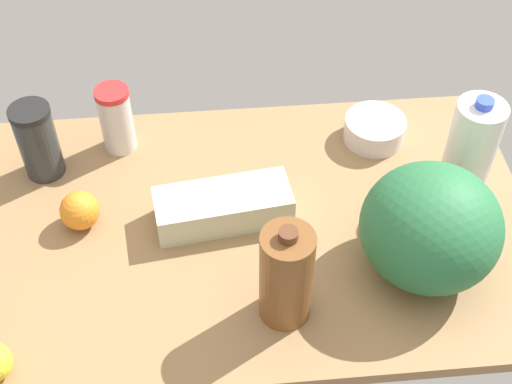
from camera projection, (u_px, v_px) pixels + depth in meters
The scene contains 9 objects.
countertop at pixel (256, 228), 154.96cm from camera, with size 120.00×76.00×3.00cm, color #926E47.
egg_carton at pixel (223, 207), 152.09cm from camera, with size 28.96×11.20×7.53cm, color beige.
mixing_bowl at pixel (374, 129), 169.97cm from camera, with size 14.49×14.49×5.81cm, color silver.
watermelon at pixel (431, 227), 137.43cm from camera, with size 27.57×27.57×24.10cm, color #276B3D.
milk_jug at pixel (471, 149), 152.27cm from camera, with size 10.54×10.54×25.63cm.
shaker_bottle at pixel (38, 141), 157.86cm from camera, with size 9.04×9.04×18.54cm.
tumbler_cup at pixel (116, 119), 164.08cm from camera, with size 7.84×7.84×16.91cm.
chocolate_milk_jug at pixel (286, 276), 130.66cm from camera, with size 10.04×10.04×23.98cm.
orange_beside_bowl at pixel (80, 211), 150.75cm from camera, with size 8.43×8.43×8.43cm, color orange.
Camera 1 is at (8.99, 98.92, 120.69)cm, focal length 50.00 mm.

